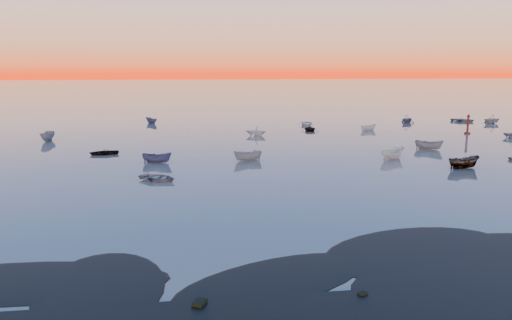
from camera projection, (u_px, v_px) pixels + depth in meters
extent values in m
plane|color=#615951|center=(225.00, 112.00, 126.08)|extent=(600.00, 600.00, 0.00)
imported|color=slate|center=(158.00, 180.00, 50.47)|extent=(3.56, 4.28, 1.00)
imported|color=silver|center=(392.00, 159.00, 62.15)|extent=(3.46, 4.30, 1.38)
imported|color=slate|center=(512.00, 138.00, 79.94)|extent=(3.53, 2.84, 1.13)
cylinder|color=#41130E|center=(467.00, 133.00, 85.06)|extent=(1.01, 1.01, 0.34)
cylinder|color=#41130E|center=(468.00, 125.00, 84.80)|extent=(0.36, 0.36, 2.91)
cone|color=#41130E|center=(469.00, 115.00, 84.48)|extent=(0.67, 0.67, 0.56)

